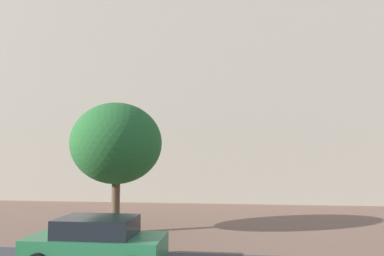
{
  "coord_description": "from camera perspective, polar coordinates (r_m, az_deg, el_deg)",
  "views": [
    {
      "loc": [
        1.41,
        -1.71,
        3.31
      ],
      "look_at": [
        -0.05,
        10.76,
        4.32
      ],
      "focal_mm": 32.98,
      "sensor_mm": 36.0,
      "label": 1
    }
  ],
  "objects": [
    {
      "name": "car_green",
      "position": [
        11.44,
        -15.14,
        -17.59
      ],
      "size": [
        4.02,
        2.04,
        1.48
      ],
      "color": "#287042",
      "rests_on": "ground_plane"
    },
    {
      "name": "landmark_building",
      "position": [
        33.15,
        -0.21,
        7.06
      ],
      "size": [
        29.82,
        14.86,
        31.95
      ],
      "color": "#B2A893",
      "rests_on": "ground_plane"
    },
    {
      "name": "tree_curb_far",
      "position": [
        15.93,
        -12.09,
        -2.46
      ],
      "size": [
        3.99,
        3.99,
        5.69
      ],
      "color": "brown",
      "rests_on": "ground_plane"
    }
  ]
}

